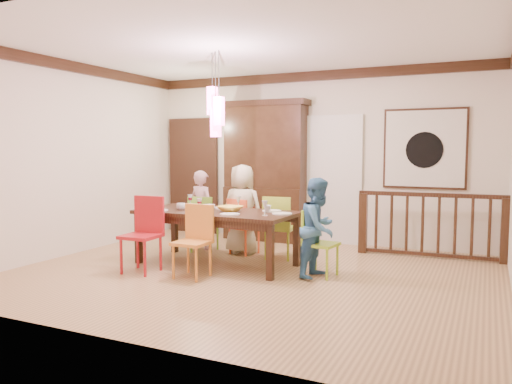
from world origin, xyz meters
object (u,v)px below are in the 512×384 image
at_px(dining_table, 216,217).
at_px(china_hutch, 265,171).
at_px(chair_end_right, 321,238).
at_px(person_far_mid, 242,209).
at_px(person_far_left, 202,210).
at_px(chair_far_left, 204,220).
at_px(balustrade, 431,224).
at_px(person_end_right, 319,228).

distance_m(dining_table, china_hutch, 2.12).
xyz_separation_m(chair_end_right, person_far_mid, (-1.51, 0.79, 0.20)).
bearing_deg(person_far_mid, person_far_left, -4.91).
relative_size(dining_table, chair_end_right, 2.66).
bearing_deg(person_far_mid, chair_far_left, 7.88).
bearing_deg(balustrade, person_far_left, -168.71).
xyz_separation_m(chair_far_left, balustrade, (3.25, 0.99, 0.00)).
distance_m(person_far_left, person_end_right, 2.41).
height_order(balustrade, person_far_left, person_far_left).
xyz_separation_m(china_hutch, person_end_right, (1.65, -2.08, -0.60)).
height_order(balustrade, person_far_mid, person_far_mid).
distance_m(chair_end_right, person_far_left, 2.42).
height_order(dining_table, chair_far_left, chair_far_left).
bearing_deg(chair_far_left, chair_end_right, 151.66).
relative_size(dining_table, chair_far_left, 2.57).
distance_m(chair_far_left, person_far_left, 0.24).
relative_size(dining_table, china_hutch, 0.92).
height_order(dining_table, china_hutch, china_hutch).
bearing_deg(dining_table, person_far_left, 133.31).
bearing_deg(chair_end_right, dining_table, 98.42).
bearing_deg(person_end_right, chair_end_right, -18.02).
height_order(chair_far_left, person_far_left, person_far_left).
xyz_separation_m(dining_table, chair_end_right, (1.50, 0.01, -0.19)).
relative_size(chair_end_right, person_far_left, 0.67).
relative_size(dining_table, balustrade, 1.07).
relative_size(china_hutch, person_end_right, 1.95).
xyz_separation_m(chair_end_right, person_far_left, (-2.26, 0.86, 0.15)).
height_order(dining_table, chair_end_right, chair_end_right).
height_order(china_hutch, person_end_right, china_hutch).
relative_size(chair_end_right, person_end_right, 0.67).
height_order(chair_far_left, china_hutch, china_hutch).
bearing_deg(person_far_left, china_hutch, -102.87).
bearing_deg(balustrade, dining_table, -149.69).
height_order(chair_end_right, person_far_left, person_far_left).
distance_m(china_hutch, person_far_left, 1.44).
xyz_separation_m(balustrade, person_end_right, (-1.15, -1.73, 0.12)).
distance_m(dining_table, person_far_left, 1.15).
bearing_deg(china_hutch, chair_far_left, -108.62).
bearing_deg(person_far_left, balustrade, -152.70).
bearing_deg(chair_end_right, person_end_right, 160.91).
height_order(chair_end_right, person_end_right, person_end_right).
bearing_deg(chair_end_right, person_far_left, 77.41).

